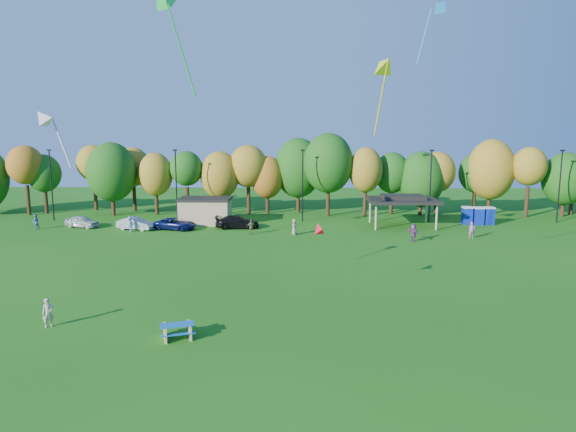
{
  "coord_description": "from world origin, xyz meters",
  "views": [
    {
      "loc": [
        1.69,
        -24.33,
        11.27
      ],
      "look_at": [
        0.97,
        6.0,
        6.28
      ],
      "focal_mm": 32.0,
      "sensor_mm": 36.0,
      "label": 1
    }
  ],
  "objects_px": {
    "car_b": "(136,224)",
    "car_c": "(175,224)",
    "porta_potties": "(478,216)",
    "picnic_table": "(177,330)",
    "kite_flyer": "(48,313)",
    "car_d": "(237,222)",
    "car_a": "(82,222)"
  },
  "relations": [
    {
      "from": "picnic_table",
      "to": "car_d",
      "type": "relative_size",
      "value": 0.43
    },
    {
      "from": "porta_potties",
      "to": "car_d",
      "type": "bearing_deg",
      "value": -173.59
    },
    {
      "from": "porta_potties",
      "to": "car_b",
      "type": "height_order",
      "value": "porta_potties"
    },
    {
      "from": "car_d",
      "to": "car_a",
      "type": "bearing_deg",
      "value": 84.71
    },
    {
      "from": "car_d",
      "to": "car_b",
      "type": "bearing_deg",
      "value": 90.86
    },
    {
      "from": "car_a",
      "to": "car_c",
      "type": "relative_size",
      "value": 0.85
    },
    {
      "from": "porta_potties",
      "to": "car_d",
      "type": "xyz_separation_m",
      "value": [
        -29.34,
        -3.29,
        -0.35
      ]
    },
    {
      "from": "kite_flyer",
      "to": "car_d",
      "type": "relative_size",
      "value": 0.33
    },
    {
      "from": "car_b",
      "to": "car_c",
      "type": "relative_size",
      "value": 0.9
    },
    {
      "from": "picnic_table",
      "to": "car_b",
      "type": "distance_m",
      "value": 33.79
    },
    {
      "from": "kite_flyer",
      "to": "car_c",
      "type": "height_order",
      "value": "kite_flyer"
    },
    {
      "from": "porta_potties",
      "to": "car_b",
      "type": "bearing_deg",
      "value": -173.74
    },
    {
      "from": "car_b",
      "to": "car_c",
      "type": "height_order",
      "value": "car_b"
    },
    {
      "from": "porta_potties",
      "to": "kite_flyer",
      "type": "height_order",
      "value": "porta_potties"
    },
    {
      "from": "car_a",
      "to": "car_c",
      "type": "bearing_deg",
      "value": -78.87
    },
    {
      "from": "porta_potties",
      "to": "picnic_table",
      "type": "xyz_separation_m",
      "value": [
        -28.67,
        -35.95,
        -0.64
      ]
    },
    {
      "from": "picnic_table",
      "to": "kite_flyer",
      "type": "distance_m",
      "value": 8.03
    },
    {
      "from": "picnic_table",
      "to": "car_c",
      "type": "bearing_deg",
      "value": 86.52
    },
    {
      "from": "kite_flyer",
      "to": "car_a",
      "type": "relative_size",
      "value": 0.42
    },
    {
      "from": "car_b",
      "to": "car_c",
      "type": "bearing_deg",
      "value": -71.99
    },
    {
      "from": "car_a",
      "to": "car_d",
      "type": "height_order",
      "value": "car_d"
    },
    {
      "from": "car_c",
      "to": "car_d",
      "type": "distance_m",
      "value": 7.19
    },
    {
      "from": "kite_flyer",
      "to": "car_c",
      "type": "xyz_separation_m",
      "value": [
        0.11,
        30.27,
        -0.19
      ]
    },
    {
      "from": "picnic_table",
      "to": "car_a",
      "type": "relative_size",
      "value": 0.53
    },
    {
      "from": "car_a",
      "to": "car_b",
      "type": "bearing_deg",
      "value": -84.21
    },
    {
      "from": "car_c",
      "to": "picnic_table",
      "type": "bearing_deg",
      "value": -152.0
    },
    {
      "from": "picnic_table",
      "to": "car_d",
      "type": "height_order",
      "value": "car_d"
    },
    {
      "from": "picnic_table",
      "to": "kite_flyer",
      "type": "xyz_separation_m",
      "value": [
        -7.9,
        1.4,
        0.4
      ]
    },
    {
      "from": "porta_potties",
      "to": "picnic_table",
      "type": "bearing_deg",
      "value": -128.58
    },
    {
      "from": "porta_potties",
      "to": "car_c",
      "type": "relative_size",
      "value": 0.77
    },
    {
      "from": "porta_potties",
      "to": "picnic_table",
      "type": "height_order",
      "value": "porta_potties"
    },
    {
      "from": "porta_potties",
      "to": "car_b",
      "type": "distance_m",
      "value": 41.27
    }
  ]
}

